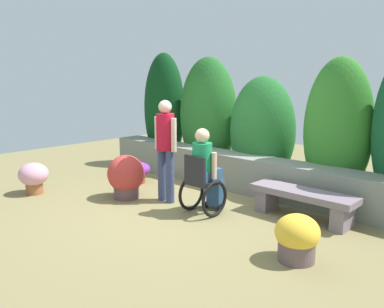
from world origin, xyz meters
The scene contains 10 objects.
ground_plane centered at (0.00, 0.00, 0.00)m, with size 13.66×13.66×0.00m, color olive.
stone_retaining_wall centered at (0.00, 1.50, 0.33)m, with size 6.66×0.55×0.66m, color gray.
hedge_backdrop centered at (0.03, 2.09, 1.23)m, with size 6.55×0.99×2.63m.
stone_bench centered at (1.65, 0.85, 0.30)m, with size 1.58×0.46×0.44m.
person_in_wheelchair centered at (0.41, 0.05, 0.62)m, with size 0.53×0.66×1.33m.
person_standing_companion centered at (-0.45, 0.04, 0.99)m, with size 0.49×0.30×1.71m.
flower_pot_purple_near centered at (-1.70, 0.48, 0.25)m, with size 0.46×0.46×0.42m.
flower_pot_terracotta_by_wall centered at (-1.09, -0.30, 0.38)m, with size 0.64×0.64×0.76m.
flower_pot_red_accent centered at (-2.51, -1.29, 0.32)m, with size 0.52×0.52×0.57m.
flower_pot_small_foreground centered at (2.28, -0.45, 0.28)m, with size 0.51×0.51×0.55m.
Camera 1 is at (4.37, -4.40, 2.09)m, focal length 37.41 mm.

